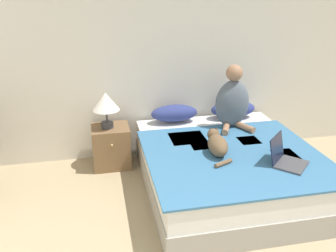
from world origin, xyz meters
TOP-DOWN VIEW (x-y plane):
  - wall_back at (0.00, 3.47)m, footprint 5.88×0.05m
  - bed at (0.37, 2.42)m, footprint 1.74×1.97m
  - pillow_near at (-0.01, 3.25)m, footprint 0.57×0.26m
  - pillow_far at (0.75, 3.25)m, footprint 0.57×0.26m
  - person_sitting at (0.61, 2.95)m, footprint 0.40×0.39m
  - cat_tabby at (0.21, 2.30)m, footprint 0.23×0.56m
  - laptop_open at (0.77, 1.94)m, footprint 0.43×0.43m
  - nightstand at (-0.80, 3.20)m, footprint 0.44×0.42m
  - table_lamp at (-0.83, 3.19)m, footprint 0.31×0.31m

SIDE VIEW (x-z plane):
  - bed at x=0.37m, z-range 0.00..0.50m
  - nightstand at x=-0.80m, z-range 0.00..0.50m
  - laptop_open at x=0.77m, z-range 0.42..0.69m
  - cat_tabby at x=0.21m, z-range 0.50..0.70m
  - pillow_near at x=-0.01m, z-range 0.50..0.70m
  - pillow_far at x=0.75m, z-range 0.50..0.70m
  - table_lamp at x=-0.83m, z-range 0.59..1.02m
  - person_sitting at x=0.61m, z-range 0.44..1.17m
  - wall_back at x=0.00m, z-range 0.00..2.55m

